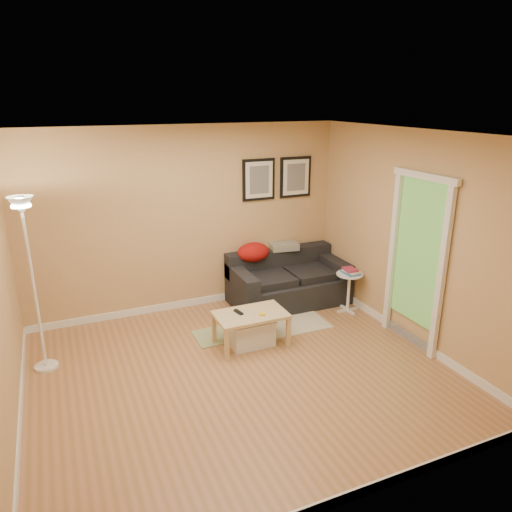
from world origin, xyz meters
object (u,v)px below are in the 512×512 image
at_px(side_table, 348,292).
at_px(floor_lamp, 35,291).
at_px(sofa, 289,279).
at_px(book_stack, 351,271).
at_px(storage_bin, 250,332).
at_px(coffee_table, 251,329).

bearing_deg(side_table, floor_lamp, 178.88).
distance_m(sofa, book_stack, 0.93).
xyz_separation_m(book_stack, floor_lamp, (-4.03, 0.08, 0.33)).
bearing_deg(storage_bin, floor_lamp, 169.89).
bearing_deg(coffee_table, sofa, 31.66).
bearing_deg(sofa, floor_lamp, -171.00).
distance_m(sofa, storage_bin, 1.41).
distance_m(sofa, coffee_table, 1.43).
distance_m(sofa, floor_lamp, 3.46).
height_order(coffee_table, book_stack, book_stack).
bearing_deg(side_table, book_stack, -33.18).
bearing_deg(storage_bin, book_stack, 11.35).
relative_size(coffee_table, storage_bin, 1.59).
xyz_separation_m(sofa, floor_lamp, (-3.37, -0.53, 0.57)).
relative_size(sofa, floor_lamp, 0.85).
distance_m(side_table, floor_lamp, 4.07).
bearing_deg(book_stack, coffee_table, -159.65).
xyz_separation_m(coffee_table, floor_lamp, (-2.35, 0.45, 0.72)).
height_order(storage_bin, side_table, side_table).
bearing_deg(side_table, coffee_table, -167.49).
bearing_deg(sofa, side_table, -43.53).
distance_m(storage_bin, side_table, 1.70).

